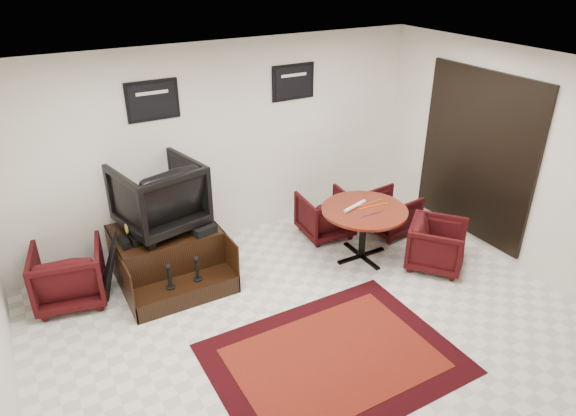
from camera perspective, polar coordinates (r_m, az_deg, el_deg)
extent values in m
plane|color=silver|center=(5.93, 3.29, -13.36)|extent=(6.00, 6.00, 0.00)
cube|color=white|center=(7.17, -7.23, 6.92)|extent=(6.00, 0.02, 2.80)
cube|color=white|center=(3.71, 26.10, -17.37)|extent=(6.00, 0.02, 2.80)
cube|color=white|center=(7.10, 24.59, 4.40)|extent=(0.02, 5.00, 2.80)
cube|color=white|center=(4.64, 4.21, 14.06)|extent=(6.00, 5.00, 0.02)
cube|color=black|center=(7.50, 20.17, 5.55)|extent=(0.05, 1.90, 2.30)
cube|color=black|center=(7.50, 20.11, 5.54)|extent=(0.02, 1.72, 2.12)
cube|color=black|center=(7.50, 20.14, 5.54)|extent=(0.03, 0.05, 2.12)
cube|color=black|center=(6.67, -14.82, 11.47)|extent=(0.66, 0.03, 0.50)
cube|color=black|center=(6.65, -14.77, 11.44)|extent=(0.58, 0.01, 0.42)
cube|color=silver|center=(6.62, -14.87, 12.26)|extent=(0.40, 0.00, 0.04)
cube|color=black|center=(7.41, 0.57, 13.83)|extent=(0.66, 0.03, 0.50)
cube|color=black|center=(7.39, 0.64, 13.80)|extent=(0.58, 0.01, 0.42)
cube|color=silver|center=(7.37, 0.66, 14.55)|extent=(0.40, 0.00, 0.04)
cube|color=black|center=(5.59, 5.10, -16.32)|extent=(2.49, 1.87, 0.01)
cube|color=#5F140D|center=(5.59, 5.10, -16.28)|extent=(2.04, 1.42, 0.01)
cube|color=black|center=(6.82, -13.32, -4.72)|extent=(1.28, 0.95, 0.66)
cube|color=black|center=(6.40, -11.33, -9.11)|extent=(1.28, 0.38, 0.24)
cube|color=black|center=(6.56, -18.13, -6.81)|extent=(0.02, 1.33, 0.66)
cube|color=black|center=(6.83, -7.77, -4.16)|extent=(0.02, 1.33, 0.66)
cylinder|color=black|center=(6.29, -12.91, -8.56)|extent=(0.11, 0.11, 0.02)
cylinder|color=black|center=(6.22, -13.03, -7.59)|extent=(0.04, 0.04, 0.24)
sphere|color=black|center=(6.13, -13.18, -6.39)|extent=(0.07, 0.07, 0.07)
cylinder|color=black|center=(6.37, -9.97, -7.77)|extent=(0.11, 0.11, 0.02)
cylinder|color=black|center=(6.29, -10.07, -6.80)|extent=(0.04, 0.04, 0.24)
sphere|color=black|center=(6.21, -10.18, -5.61)|extent=(0.07, 0.07, 0.07)
imported|color=black|center=(6.49, -14.21, 1.63)|extent=(1.10, 1.06, 0.97)
cube|color=black|center=(6.41, -17.79, -3.64)|extent=(0.10, 0.25, 0.09)
cube|color=black|center=(6.43, -16.77, -3.36)|extent=(0.10, 0.25, 0.09)
cube|color=black|center=(6.45, -9.35, -2.36)|extent=(0.32, 0.25, 0.10)
imported|color=black|center=(6.65, -23.21, -6.55)|extent=(0.90, 0.86, 0.80)
cylinder|color=#46180A|center=(6.87, 8.50, -0.22)|extent=(1.14, 1.14, 0.04)
cylinder|color=black|center=(7.03, 8.31, -2.77)|extent=(0.09, 0.09, 0.67)
cube|color=black|center=(7.22, 8.12, -5.26)|extent=(0.76, 0.06, 0.03)
cube|color=black|center=(7.22, 8.12, -5.26)|extent=(0.06, 0.76, 0.03)
imported|color=black|center=(7.54, 4.16, -0.52)|extent=(0.75, 0.71, 0.72)
imported|color=black|center=(7.77, 11.43, -0.32)|extent=(0.68, 0.72, 0.68)
imported|color=black|center=(7.05, 16.24, -3.73)|extent=(0.95, 0.95, 0.72)
cylinder|color=silver|center=(6.86, 7.45, 0.21)|extent=(0.42, 0.17, 0.05)
cylinder|color=#E65B0C|center=(6.94, 9.47, 0.22)|extent=(0.45, 0.06, 0.01)
cylinder|color=#E65B0C|center=(7.01, 8.97, 0.54)|extent=(0.45, 0.03, 0.01)
cylinder|color=#4C1933|center=(6.65, 8.33, -0.94)|extent=(0.10, 0.04, 0.01)
cylinder|color=#4C1933|center=(6.69, 8.74, -0.82)|extent=(0.10, 0.04, 0.01)
cylinder|color=#4C1933|center=(6.72, 9.15, -0.70)|extent=(0.10, 0.04, 0.01)
cylinder|color=#4C1933|center=(6.76, 9.55, -0.59)|extent=(0.10, 0.04, 0.01)
cylinder|color=#4C1933|center=(6.79, 9.95, -0.47)|extent=(0.10, 0.04, 0.01)
cylinder|color=#4C1933|center=(6.82, 10.34, -0.36)|extent=(0.10, 0.04, 0.01)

